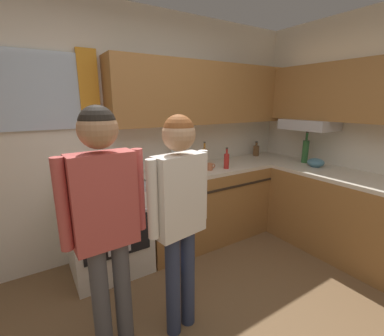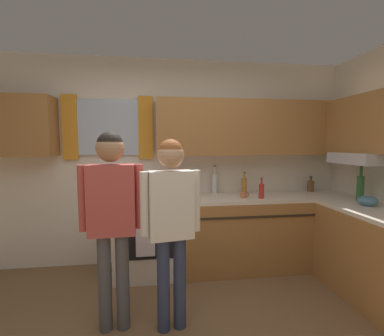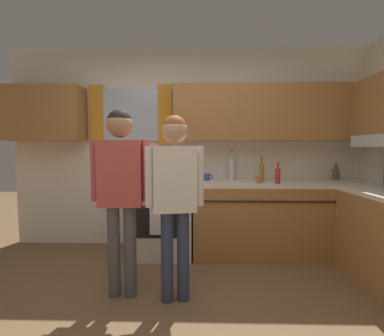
{
  "view_description": "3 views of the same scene",
  "coord_description": "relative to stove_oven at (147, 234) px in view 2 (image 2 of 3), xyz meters",
  "views": [
    {
      "loc": [
        -0.83,
        -0.9,
        1.65
      ],
      "look_at": [
        0.45,
        1.11,
        1.05
      ],
      "focal_mm": 24.66,
      "sensor_mm": 36.0,
      "label": 1
    },
    {
      "loc": [
        -0.13,
        -1.56,
        1.53
      ],
      "look_at": [
        0.22,
        1.07,
        1.3
      ],
      "focal_mm": 24.78,
      "sensor_mm": 36.0,
      "label": 2
    },
    {
      "loc": [
        0.18,
        -1.63,
        1.31
      ],
      "look_at": [
        0.11,
        1.01,
        1.11
      ],
      "focal_mm": 24.52,
      "sensor_mm": 36.0,
      "label": 3
    }
  ],
  "objects": [
    {
      "name": "back_wall_unit",
      "position": [
        0.34,
        0.27,
        1.01
      ],
      "size": [
        4.6,
        0.42,
        2.6
      ],
      "color": "silver",
      "rests_on": "ground"
    },
    {
      "name": "bottle_squat_brown",
      "position": [
        2.19,
        0.19,
        0.51
      ],
      "size": [
        0.08,
        0.08,
        0.21
      ],
      "color": "brown",
      "rests_on": "kitchen_counter_run"
    },
    {
      "name": "cup_terracotta",
      "position": [
        1.14,
        -0.12,
        0.47
      ],
      "size": [
        0.11,
        0.07,
        0.08
      ],
      "color": "#B76642",
      "rests_on": "kitchen_counter_run"
    },
    {
      "name": "mug_cobalt_blue",
      "position": [
        0.55,
        0.12,
        0.48
      ],
      "size": [
        0.11,
        0.07,
        0.08
      ],
      "color": "#2D479E",
      "rests_on": "kitchen_counter_run"
    },
    {
      "name": "bottle_tall_clear",
      "position": [
        0.87,
        0.21,
        0.57
      ],
      "size": [
        0.07,
        0.07,
        0.37
      ],
      "color": "silver",
      "rests_on": "kitchen_counter_run"
    },
    {
      "name": "bottle_oil_amber",
      "position": [
        1.23,
        0.1,
        0.54
      ],
      "size": [
        0.06,
        0.06,
        0.29
      ],
      "color": "#B27223",
      "rests_on": "kitchen_counter_run"
    },
    {
      "name": "mixing_bowl",
      "position": [
        2.29,
        -0.67,
        0.48
      ],
      "size": [
        0.19,
        0.19,
        0.1
      ],
      "color": "teal",
      "rests_on": "kitchen_counter_run"
    },
    {
      "name": "adult_in_plaid",
      "position": [
        0.24,
        -1.01,
        0.52
      ],
      "size": [
        0.49,
        0.21,
        1.58
      ],
      "color": "#2D3856",
      "rests_on": "ground"
    },
    {
      "name": "bottle_sauce_red",
      "position": [
        1.34,
        -0.17,
        0.53
      ],
      "size": [
        0.06,
        0.06,
        0.25
      ],
      "color": "red",
      "rests_on": "kitchen_counter_run"
    },
    {
      "name": "stove_oven",
      "position": [
        0.0,
        0.0,
        0.0
      ],
      "size": [
        0.72,
        0.67,
        1.1
      ],
      "color": "silver",
      "rests_on": "ground"
    },
    {
      "name": "kitchen_counter_run",
      "position": [
        1.8,
        -0.48,
        -0.02
      ],
      "size": [
        2.18,
        2.23,
        0.9
      ],
      "color": "#9E6B38",
      "rests_on": "ground"
    },
    {
      "name": "adult_left",
      "position": [
        -0.23,
        -0.95,
        0.56
      ],
      "size": [
        0.51,
        0.22,
        1.63
      ],
      "color": "#4C4C51",
      "rests_on": "ground"
    },
    {
      "name": "bottle_wine_green",
      "position": [
        2.38,
        -0.46,
        0.58
      ],
      "size": [
        0.08,
        0.08,
        0.39
      ],
      "color": "#2D6633",
      "rests_on": "kitchen_counter_run"
    }
  ]
}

